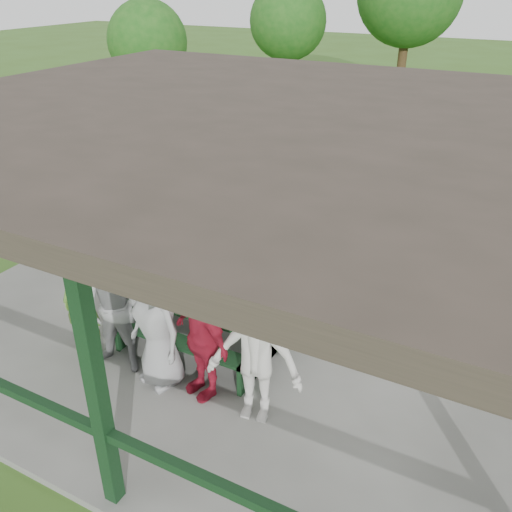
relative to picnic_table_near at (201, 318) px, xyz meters
The scene contains 17 objects.
ground 1.46m from the picnic_table_near, 63.47° to the left, with size 90.00×90.00×0.00m, color #36581B.
concrete_slab 1.44m from the picnic_table_near, 63.47° to the left, with size 10.00×8.00×0.10m, color slate.
pavilion_structure 2.93m from the picnic_table_near, 63.47° to the left, with size 10.60×8.60×3.24m.
picnic_table_near is the anchor object (origin of this frame).
picnic_table_far 2.00m from the picnic_table_near, 88.04° to the left, with size 2.66×1.39×0.75m.
table_setting 0.32m from the picnic_table_near, 23.14° to the left, with size 2.31×0.45×0.10m.
contestant_green 1.65m from the picnic_table_near, 147.27° to the right, with size 0.60×0.39×1.65m, color #5E8F35.
contestant_grey_left 1.26m from the picnic_table_near, 127.34° to the right, with size 0.89×0.69×1.82m, color #969699.
contestant_grey_mid 0.97m from the picnic_table_near, 94.63° to the right, with size 0.85×0.55×1.74m, color #98999B.
contestant_red 1.04m from the picnic_table_near, 56.39° to the right, with size 0.96×0.40×1.64m, color #AB1A31.
contestant_white_fedora 1.67m from the picnic_table_near, 33.76° to the right, with size 1.26×0.86×1.86m.
spectator_lblue 3.03m from the picnic_table_near, 81.59° to the left, with size 1.36×0.43×1.46m, color #90A5DF.
spectator_blue 3.60m from the picnic_table_near, 106.16° to the left, with size 0.65×0.42×1.77m, color #3A5D99.
spectator_grey 3.75m from the picnic_table_near, 50.34° to the left, with size 0.81×0.63×1.66m, color gray.
farm_trailer 8.89m from the picnic_table_near, 107.82° to the left, with size 3.79×2.43×1.33m.
tree_far_left 17.24m from the picnic_table_near, 110.94° to the left, with size 3.05×3.05×4.76m.
tree_edge_left 13.83m from the picnic_table_near, 130.22° to the left, with size 2.70×2.70×4.22m.
Camera 1 is at (3.08, -6.50, 4.93)m, focal length 38.00 mm.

